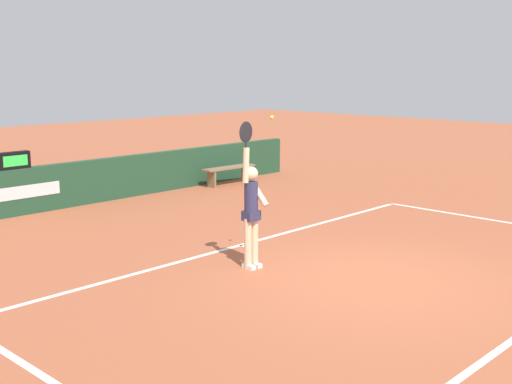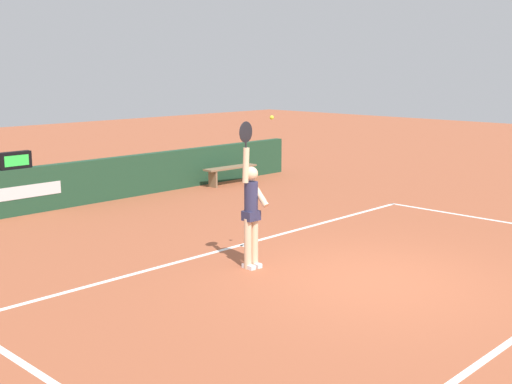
# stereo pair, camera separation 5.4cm
# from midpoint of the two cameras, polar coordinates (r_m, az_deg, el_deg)

# --- Properties ---
(ground_plane) EXTENTS (60.00, 60.00, 0.00)m
(ground_plane) POSITION_cam_midpoint_polar(r_m,az_deg,el_deg) (10.54, 10.42, -7.52)
(ground_plane) COLOR #A55435
(court_lines) EXTENTS (10.57, 5.59, 0.00)m
(court_lines) POSITION_cam_midpoint_polar(r_m,az_deg,el_deg) (10.67, 9.27, -7.23)
(court_lines) COLOR white
(court_lines) RESTS_ON ground
(back_wall) EXTENTS (14.15, 0.23, 1.06)m
(back_wall) POSITION_cam_midpoint_polar(r_m,az_deg,el_deg) (16.42, -14.66, 0.78)
(back_wall) COLOR #1F462D
(back_wall) RESTS_ON ground
(speed_display) EXTENTS (0.72, 0.19, 0.38)m
(speed_display) POSITION_cam_midpoint_polar(r_m,az_deg,el_deg) (15.52, -20.07, 2.60)
(speed_display) COLOR black
(speed_display) RESTS_ON back_wall
(tennis_player) EXTENTS (0.43, 0.43, 2.44)m
(tennis_player) POSITION_cam_midpoint_polar(r_m,az_deg,el_deg) (10.73, -0.29, -1.41)
(tennis_player) COLOR beige
(tennis_player) RESTS_ON ground
(tennis_ball) EXTENTS (0.07, 0.07, 0.07)m
(tennis_ball) POSITION_cam_midpoint_polar(r_m,az_deg,el_deg) (10.58, 1.52, 6.47)
(tennis_ball) COLOR #CCD82F
(courtside_bench_near) EXTENTS (1.73, 0.43, 0.51)m
(courtside_bench_near) POSITION_cam_midpoint_polar(r_m,az_deg,el_deg) (18.61, -2.14, 1.85)
(courtside_bench_near) COLOR #826649
(courtside_bench_near) RESTS_ON ground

